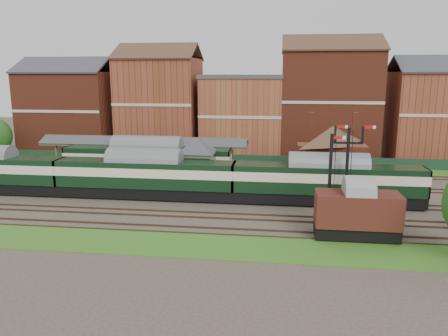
# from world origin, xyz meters

# --- Properties ---
(ground) EXTENTS (160.00, 160.00, 0.00)m
(ground) POSITION_xyz_m (0.00, 0.00, 0.00)
(ground) COLOR #473D33
(ground) RESTS_ON ground
(grass_back) EXTENTS (90.00, 4.50, 0.06)m
(grass_back) POSITION_xyz_m (0.00, 16.00, 0.03)
(grass_back) COLOR #2D6619
(grass_back) RESTS_ON ground
(grass_front) EXTENTS (90.00, 5.00, 0.06)m
(grass_front) POSITION_xyz_m (0.00, -12.00, 0.03)
(grass_front) COLOR #2D6619
(grass_front) RESTS_ON ground
(fence) EXTENTS (90.00, 0.12, 1.50)m
(fence) POSITION_xyz_m (0.00, 18.00, 0.75)
(fence) COLOR #193823
(fence) RESTS_ON ground
(platform) EXTENTS (55.00, 3.40, 1.00)m
(platform) POSITION_xyz_m (-5.00, 9.75, 0.50)
(platform) COLOR #2D2D2D
(platform) RESTS_ON ground
(signal_box) EXTENTS (5.40, 5.40, 6.00)m
(signal_box) POSITION_xyz_m (-3.00, 3.25, 3.19)
(signal_box) COLOR #616D4D
(signal_box) RESTS_ON ground
(brick_hut) EXTENTS (3.20, 2.64, 2.94)m
(brick_hut) POSITION_xyz_m (5.00, 3.25, 1.20)
(brick_hut) COLOR brown
(brick_hut) RESTS_ON ground
(station_building) EXTENTS (8.10, 8.10, 5.90)m
(station_building) POSITION_xyz_m (12.00, 9.75, 3.96)
(station_building) COLOR brown
(station_building) RESTS_ON platform
(canopy) EXTENTS (26.00, 3.89, 4.08)m
(canopy) POSITION_xyz_m (-11.00, 9.75, 4.58)
(canopy) COLOR #4F5A38
(canopy) RESTS_ON platform
(semaphore_bracket) EXTENTS (3.60, 0.25, 8.18)m
(semaphore_bracket) POSITION_xyz_m (12.04, -2.50, 4.63)
(semaphore_bracket) COLOR black
(semaphore_bracket) RESTS_ON ground
(semaphore_siding) EXTENTS (1.23, 0.25, 8.00)m
(semaphore_siding) POSITION_xyz_m (10.02, -7.00, 4.16)
(semaphore_siding) COLOR black
(semaphore_siding) RESTS_ON ground
(town_backdrop) EXTENTS (69.00, 10.00, 16.00)m
(town_backdrop) POSITION_xyz_m (-0.18, 25.00, 7.00)
(town_backdrop) COLOR brown
(town_backdrop) RESTS_ON ground
(dmu_train) EXTENTS (55.33, 2.91, 4.25)m
(dmu_train) POSITION_xyz_m (-7.84, 0.00, 2.48)
(dmu_train) COLOR black
(dmu_train) RESTS_ON ground
(platform_railcar) EXTENTS (19.74, 3.11, 4.55)m
(platform_railcar) POSITION_xyz_m (-9.54, 6.50, 2.64)
(platform_railcar) COLOR black
(platform_railcar) RESTS_ON ground
(goods_van_a) EXTENTS (6.42, 2.78, 3.89)m
(goods_van_a) POSITION_xyz_m (11.98, -9.00, 2.20)
(goods_van_a) COLOR black
(goods_van_a) RESTS_ON ground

